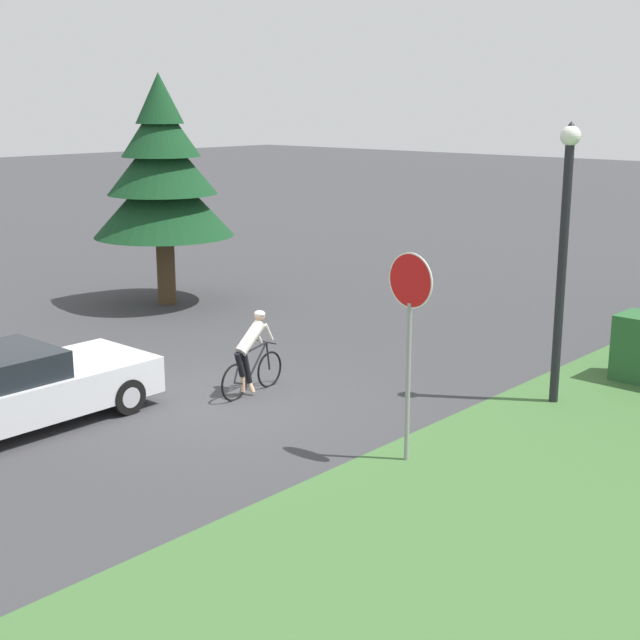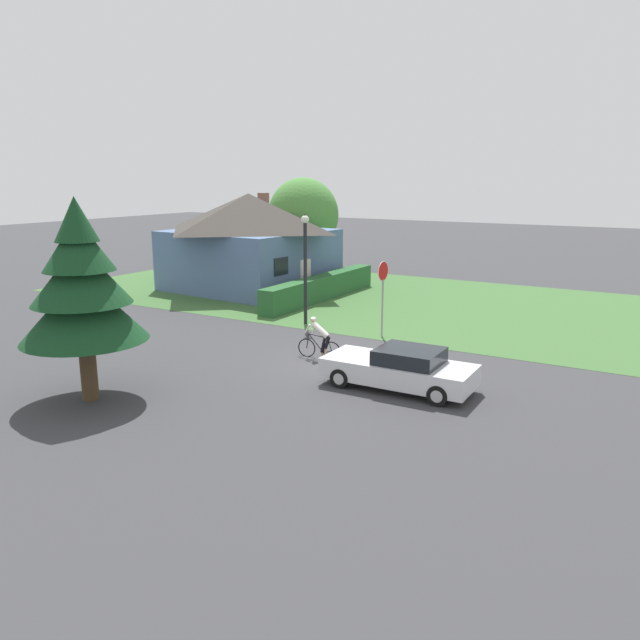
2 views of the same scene
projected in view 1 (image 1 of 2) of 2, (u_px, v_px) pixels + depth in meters
The scene contains 6 objects.
ground_plane at pixel (218, 403), 15.62m from camera, with size 140.00×140.00×0.00m, color #38383A.
sedan_left_lane at pixel (11, 390), 14.31m from camera, with size 1.97×4.65×1.31m.
cyclist at pixel (252, 355), 16.00m from camera, with size 0.44×1.67×1.52m.
stop_sign at pixel (410, 313), 12.62m from camera, with size 0.80×0.08×3.10m.
street_lamp at pixel (564, 237), 15.01m from camera, with size 0.34×0.34×4.84m.
conifer_tall_near at pixel (162, 175), 22.61m from camera, with size 3.58×3.58×5.87m.
Camera 1 is at (11.29, -9.77, 5.13)m, focal length 50.00 mm.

